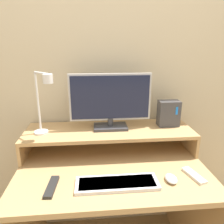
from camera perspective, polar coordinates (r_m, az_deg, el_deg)
name	(u,v)px	position (r m, az deg, el deg)	size (l,w,h in m)	color
wall_back	(107,70)	(1.54, -1.42, 10.83)	(6.00, 0.05, 2.50)	beige
desk	(112,197)	(1.46, -0.02, -21.31)	(1.08, 0.72, 0.74)	tan
monitor_shelf	(109,132)	(1.44, -0.74, -5.35)	(1.08, 0.34, 0.15)	tan
monitor	(110,101)	(1.39, -0.44, 2.97)	(0.52, 0.13, 0.36)	#38383D
desk_lamp	(44,100)	(1.32, -17.43, 3.13)	(0.16, 0.16, 0.38)	silver
router_dock	(169,113)	(1.51, 14.55, -0.34)	(0.14, 0.09, 0.17)	#3D3D42
keyboard	(117,183)	(1.16, 1.34, -18.11)	(0.42, 0.14, 0.02)	silver
mouse	(171,179)	(1.23, 15.18, -16.44)	(0.06, 0.09, 0.03)	silver
remote_control	(52,187)	(1.18, -15.50, -18.31)	(0.06, 0.17, 0.02)	black
remote_secondary	(194,175)	(1.30, 20.61, -15.24)	(0.08, 0.16, 0.02)	white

